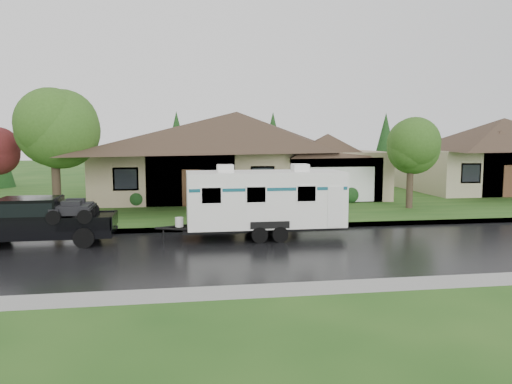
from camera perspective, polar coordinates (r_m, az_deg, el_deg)
The scene contains 11 objects.
ground at distance 19.96m, azimuth -3.12°, elevation -5.55°, with size 140.00×140.00×0.00m, color #214C17.
road at distance 18.02m, azimuth -2.47°, elevation -6.84°, with size 140.00×8.00×0.01m, color black.
curb at distance 22.14m, azimuth -3.72°, elevation -4.16°, with size 140.00×0.50×0.15m, color gray.
lawn at distance 34.72m, azimuth -5.64°, elevation -0.32°, with size 140.00×26.00×0.15m, color #214C17.
house_main at distance 33.54m, azimuth -1.66°, elevation 5.49°, with size 19.44×10.80×6.90m.
house_neighbor at distance 41.57m, azimuth 26.80°, elevation 4.62°, with size 15.12×9.72×6.45m.
tree_left_green at distance 26.82m, azimuth -22.11°, elevation 6.91°, with size 3.86×3.86×6.39m.
tree_right_green at distance 28.80m, azimuth 17.30°, elevation 4.97°, with size 2.97×2.97×4.91m.
shrub_row at distance 29.21m, azimuth -1.08°, elevation -0.43°, with size 13.60×1.00×1.00m.
pickup_truck at distance 20.77m, azimuth -23.64°, elevation -2.90°, with size 5.42×2.06×1.81m.
travel_trailer at distance 20.30m, azimuth 1.05°, elevation -0.78°, with size 6.68×2.35×3.00m.
Camera 1 is at (-1.96, -19.43, 4.14)m, focal length 35.00 mm.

